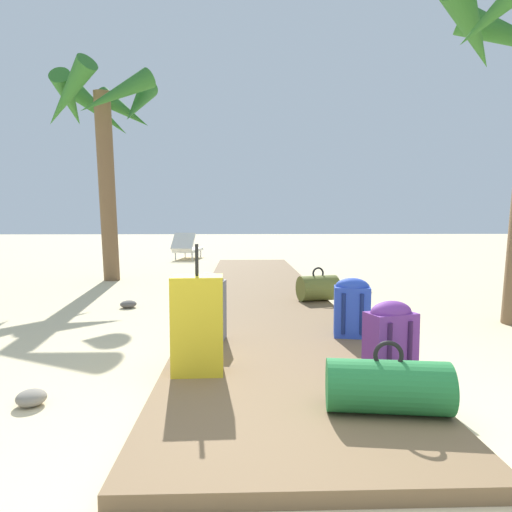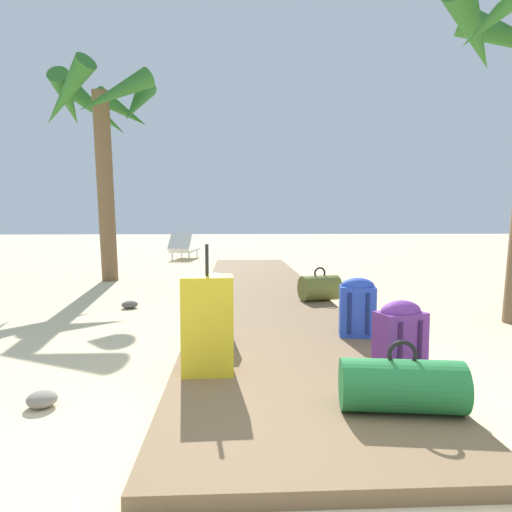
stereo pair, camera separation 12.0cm
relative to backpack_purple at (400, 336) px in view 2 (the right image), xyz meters
name	(u,v)px [view 2 (the right image)]	position (x,y,z in m)	size (l,w,h in m)	color
ground_plane	(266,308)	(-0.71, 2.83, -0.35)	(60.00, 60.00, 0.00)	beige
boardwalk	(261,292)	(-0.71, 3.85, -0.31)	(1.71, 10.27, 0.08)	brown
backpack_purple	(400,336)	(0.00, 0.00, 0.00)	(0.36, 0.29, 0.52)	#6B2D84
backpack_grey	(215,304)	(-1.30, 1.00, 0.04)	(0.32, 0.24, 0.60)	slate
duffel_bag_olive	(320,288)	(0.00, 2.87, -0.10)	(0.57, 0.45, 0.44)	olive
suitcase_yellow	(207,325)	(-1.31, 0.11, 0.07)	(0.36, 0.25, 0.90)	gold
duffel_bag_green	(402,385)	(-0.20, -0.57, -0.12)	(0.70, 0.38, 0.40)	#237538
backpack_blue	(357,306)	(0.00, 1.05, 0.01)	(0.35, 0.27, 0.54)	#2847B7
palm_tree_far_left	(102,122)	(-3.46, 5.38, 2.53)	(2.13, 2.11, 3.79)	brown
lounge_chair	(184,248)	(-2.56, 10.12, -0.02)	(0.79, 1.62, 0.77)	white
rock_left_far	(42,399)	(-2.30, -0.22, -0.30)	(0.18, 0.18, 0.10)	gray
rock_right_mid	(347,292)	(0.56, 3.64, -0.28)	(0.24, 0.22, 0.13)	slate
rock_right_near	(362,286)	(0.93, 4.13, -0.28)	(0.22, 0.26, 0.15)	gray
rock_left_near	(130,305)	(-2.47, 2.87, -0.30)	(0.19, 0.21, 0.10)	#5B5651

